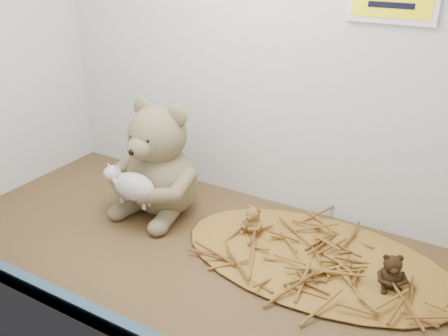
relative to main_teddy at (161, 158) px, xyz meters
The scene contains 7 objects.
alcove_shell 34.91cm from the main_teddy, ahead, with size 120.40×60.20×90.40cm.
front_rail 45.49cm from the main_teddy, 67.21° to the right, with size 119.28×2.20×3.60cm, color #38536B.
straw_bed 44.43cm from the main_teddy, ahead, with size 61.44×35.67×1.19cm, color brown.
main_teddy is the anchor object (origin of this frame).
toy_lamb 10.96cm from the main_teddy, 90.00° to the right, with size 14.39×8.78×9.30cm, color #B1AB9F, non-canonical shape.
mini_teddy_tan 27.60cm from the main_teddy, ahead, with size 5.51×5.82×6.84cm, color olive, non-canonical shape.
mini_teddy_brown 59.47cm from the main_teddy, ahead, with size 5.94×6.27×7.36cm, color black, non-canonical shape.
Camera 1 is at (54.36, -77.75, 64.41)cm, focal length 40.00 mm.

